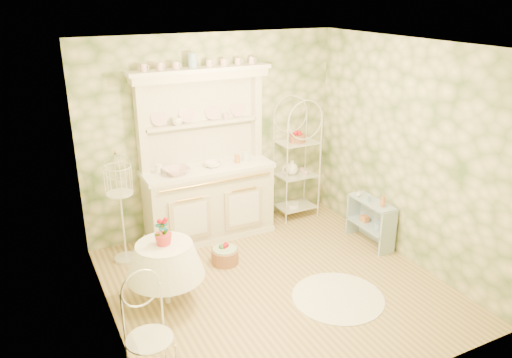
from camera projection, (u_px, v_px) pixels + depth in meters
name	position (u px, v px, depth m)	size (l,w,h in m)	color
floor	(275.00, 286.00, 5.77)	(3.60, 3.60, 0.00)	tan
ceiling	(279.00, 45.00, 4.81)	(3.60, 3.60, 0.00)	white
wall_left	(104.00, 207.00, 4.53)	(3.60, 3.60, 0.00)	beige
wall_right	(407.00, 153.00, 6.04)	(3.60, 3.60, 0.00)	beige
wall_back	(213.00, 135.00, 6.79)	(3.60, 3.60, 0.00)	beige
wall_front	(392.00, 251.00, 3.78)	(3.60, 3.60, 0.00)	beige
kitchen_dresser	(208.00, 157.00, 6.54)	(1.87, 0.61, 2.29)	silver
bakers_rack	(297.00, 156.00, 7.24)	(0.59, 0.42, 1.88)	white
side_shelf	(370.00, 222.00, 6.63)	(0.27, 0.74, 0.63)	#9CB4C5
round_table	(166.00, 275.00, 5.34)	(0.63, 0.63, 0.68)	white
cafe_chair	(149.00, 336.00, 4.18)	(0.44, 0.44, 0.96)	white
birdcage_stand	(121.00, 207.00, 6.06)	(0.34, 0.34, 1.45)	white
floor_basket	(225.00, 256.00, 6.22)	(0.29, 0.29, 0.19)	#9E6543
lace_rug	(338.00, 297.00, 5.54)	(1.02, 1.02, 0.01)	white
bowl_floral	(177.00, 173.00, 6.34)	(0.33, 0.33, 0.08)	white
bowl_white	(213.00, 166.00, 6.60)	(0.22, 0.22, 0.07)	white
cup_left	(177.00, 123.00, 6.36)	(0.13, 0.13, 0.11)	white
cup_right	(226.00, 117.00, 6.66)	(0.09, 0.09, 0.08)	white
potted_geranium	(162.00, 233.00, 5.15)	(0.15, 0.10, 0.28)	#3F7238
bottle_amber	(383.00, 202.00, 6.34)	(0.07, 0.07, 0.17)	#C17436
bottle_blue	(368.00, 199.00, 6.50)	(0.05, 0.05, 0.10)	#85A9CB
bottle_glass	(359.00, 194.00, 6.65)	(0.07, 0.07, 0.09)	silver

